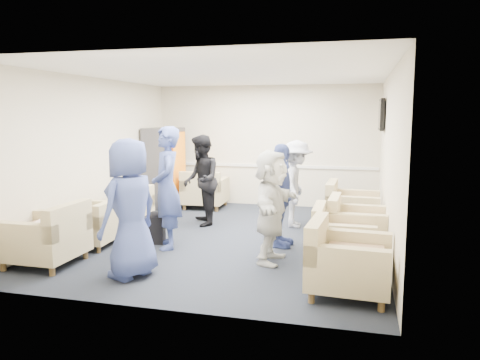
% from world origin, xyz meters
% --- Properties ---
extents(floor, '(6.00, 6.00, 0.00)m').
position_xyz_m(floor, '(0.00, 0.00, 0.00)').
color(floor, black).
rests_on(floor, ground).
extents(ceiling, '(6.00, 6.00, 0.00)m').
position_xyz_m(ceiling, '(0.00, 0.00, 2.70)').
color(ceiling, white).
rests_on(ceiling, back_wall).
extents(back_wall, '(5.00, 0.02, 2.70)m').
position_xyz_m(back_wall, '(0.00, 3.00, 1.35)').
color(back_wall, beige).
rests_on(back_wall, floor).
extents(front_wall, '(5.00, 0.02, 2.70)m').
position_xyz_m(front_wall, '(0.00, -3.00, 1.35)').
color(front_wall, beige).
rests_on(front_wall, floor).
extents(left_wall, '(0.02, 6.00, 2.70)m').
position_xyz_m(left_wall, '(-2.50, 0.00, 1.35)').
color(left_wall, beige).
rests_on(left_wall, floor).
extents(right_wall, '(0.02, 6.00, 2.70)m').
position_xyz_m(right_wall, '(2.50, 0.00, 1.35)').
color(right_wall, beige).
rests_on(right_wall, floor).
extents(chair_rail, '(4.98, 0.04, 0.06)m').
position_xyz_m(chair_rail, '(0.00, 2.98, 0.90)').
color(chair_rail, silver).
rests_on(chair_rail, back_wall).
extents(tv, '(0.10, 1.00, 0.58)m').
position_xyz_m(tv, '(2.44, 1.80, 2.05)').
color(tv, black).
rests_on(tv, right_wall).
extents(armchair_left_near, '(0.93, 0.93, 0.74)m').
position_xyz_m(armchair_left_near, '(-2.01, -2.00, 0.37)').
color(armchair_left_near, tan).
rests_on(armchair_left_near, floor).
extents(armchair_left_mid, '(0.80, 0.80, 0.61)m').
position_xyz_m(armchair_left_mid, '(-1.94, -1.03, 0.31)').
color(armchair_left_mid, tan).
rests_on(armchair_left_mid, floor).
extents(armchair_left_far, '(0.92, 0.92, 0.68)m').
position_xyz_m(armchair_left_far, '(-1.85, -0.08, 0.34)').
color(armchair_left_far, tan).
rests_on(armchair_left_far, floor).
extents(armchair_right_near, '(0.97, 0.97, 0.73)m').
position_xyz_m(armchair_right_near, '(1.94, -2.07, 0.36)').
color(armchair_right_near, tan).
rests_on(armchair_right_near, floor).
extents(armchair_right_midnear, '(0.85, 0.85, 0.68)m').
position_xyz_m(armchair_right_midnear, '(1.84, -0.88, 0.34)').
color(armchair_right_midnear, tan).
rests_on(armchair_right_midnear, floor).
extents(armchair_right_midfar, '(0.88, 0.88, 0.69)m').
position_xyz_m(armchair_right_midfar, '(2.02, -0.15, 0.34)').
color(armchair_right_midfar, tan).
rests_on(armchair_right_midfar, floor).
extents(armchair_right_far, '(0.94, 0.94, 0.73)m').
position_xyz_m(armchair_right_far, '(1.92, 1.07, 0.37)').
color(armchair_right_far, tan).
rests_on(armchair_right_far, floor).
extents(armchair_corner, '(0.91, 0.91, 0.71)m').
position_xyz_m(armchair_corner, '(-1.22, 2.27, 0.36)').
color(armchair_corner, tan).
rests_on(armchair_corner, floor).
extents(vending_machine, '(0.72, 0.83, 1.76)m').
position_xyz_m(vending_machine, '(-2.09, 2.15, 0.88)').
color(vending_machine, '#4D4D55').
rests_on(vending_machine, floor).
extents(backpack, '(0.34, 0.27, 0.53)m').
position_xyz_m(backpack, '(-1.08, -0.63, 0.27)').
color(backpack, black).
rests_on(backpack, floor).
extents(pillow, '(0.42, 0.49, 0.12)m').
position_xyz_m(pillow, '(-2.03, -2.00, 0.55)').
color(pillow, '#EFE4D0').
rests_on(pillow, armchair_left_near).
extents(person_front_left, '(0.82, 1.00, 1.77)m').
position_xyz_m(person_front_left, '(-0.70, -2.13, 0.88)').
color(person_front_left, '#3A498C').
rests_on(person_front_left, floor).
extents(person_mid_left, '(0.71, 0.81, 1.88)m').
position_xyz_m(person_mid_left, '(-0.78, -0.80, 0.94)').
color(person_mid_left, '#3A498C').
rests_on(person_mid_left, floor).
extents(person_back_left, '(0.92, 1.01, 1.69)m').
position_xyz_m(person_back_left, '(-0.76, 0.76, 0.84)').
color(person_back_left, black).
rests_on(person_back_left, floor).
extents(person_back_right, '(0.65, 1.06, 1.59)m').
position_xyz_m(person_back_right, '(0.97, 1.05, 0.80)').
color(person_back_right, silver).
rests_on(person_back_right, floor).
extents(person_mid_right, '(0.44, 0.96, 1.61)m').
position_xyz_m(person_mid_right, '(0.90, -0.30, 0.81)').
color(person_mid_right, '#3A498C').
rests_on(person_mid_right, floor).
extents(person_front_right, '(0.55, 1.49, 1.58)m').
position_xyz_m(person_front_right, '(0.91, -1.11, 0.79)').
color(person_front_right, silver).
rests_on(person_front_right, floor).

